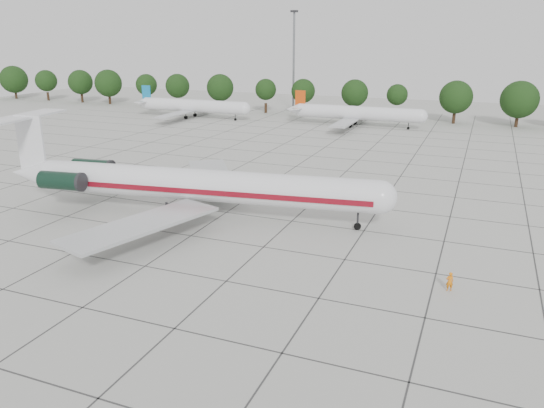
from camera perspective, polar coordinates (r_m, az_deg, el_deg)
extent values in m
plane|color=#B8B7B0|center=(51.11, -0.92, -4.65)|extent=(260.00, 260.00, 0.00)
cube|color=#383838|center=(64.36, 4.26, 0.09)|extent=(170.00, 170.00, 0.02)
cylinder|color=silver|center=(58.71, -7.43, 2.03)|extent=(38.38, 8.89, 3.51)
sphere|color=silver|center=(54.95, 11.54, 0.72)|extent=(3.51, 3.51, 3.51)
cone|color=silver|center=(69.46, -24.49, 3.02)|extent=(5.76, 4.22, 3.51)
cube|color=maroon|center=(60.38, -6.82, 2.23)|extent=(36.84, 5.33, 0.58)
cube|color=maroon|center=(57.20, -8.05, 1.30)|extent=(36.84, 5.33, 0.58)
cube|color=#B7BABC|center=(68.63, -6.61, 3.12)|extent=(12.81, 16.03, 0.32)
cube|color=#B7BABC|center=(51.92, -13.88, -2.13)|extent=(9.31, 16.68, 0.32)
cube|color=black|center=(67.61, -19.02, 3.57)|extent=(2.51, 1.70, 0.27)
cylinder|color=black|center=(68.21, -18.69, 3.72)|extent=(5.34, 2.72, 2.02)
cube|color=black|center=(63.78, -21.28, 2.51)|extent=(2.51, 1.70, 0.27)
cylinder|color=black|center=(63.19, -21.66, 2.33)|extent=(5.34, 2.72, 2.02)
cube|color=silver|center=(68.39, -24.53, 6.02)|extent=(3.41, 0.78, 6.38)
cube|color=silver|center=(68.39, -25.35, 8.46)|extent=(4.96, 13.08, 0.23)
cylinder|color=black|center=(55.89, 9.20, -1.78)|extent=(0.24, 0.24, 2.02)
cylinder|color=black|center=(56.11, 9.17, -2.40)|extent=(0.78, 0.40, 0.74)
cylinder|color=black|center=(62.98, -9.16, 0.82)|extent=(0.29, 0.29, 1.91)
cylinder|color=black|center=(63.23, -9.12, 0.08)|extent=(1.14, 0.78, 1.06)
cylinder|color=black|center=(58.18, -11.24, -0.72)|extent=(0.29, 0.29, 1.91)
cylinder|color=black|center=(58.45, -11.19, -1.51)|extent=(1.14, 0.78, 1.06)
imported|color=orange|center=(44.75, 18.57, -7.91)|extent=(0.68, 0.56, 1.61)
cylinder|color=silver|center=(132.52, -8.43, 10.42)|extent=(27.20, 3.00, 3.00)
cube|color=#B7BABC|center=(133.18, -8.79, 9.92)|extent=(3.50, 27.20, 0.25)
cube|color=#0C70A7|center=(139.45, -13.37, 11.57)|extent=(2.40, 0.25, 3.60)
cylinder|color=black|center=(135.25, -8.28, 9.46)|extent=(0.80, 0.45, 0.80)
cylinder|color=black|center=(131.51, -9.25, 9.18)|extent=(0.80, 0.45, 0.80)
cylinder|color=silver|center=(120.27, 9.19, 9.65)|extent=(27.20, 3.00, 3.00)
cube|color=#B7BABC|center=(120.66, 8.70, 9.13)|extent=(3.50, 27.20, 0.25)
cube|color=#C7400B|center=(123.59, 3.06, 11.28)|extent=(2.40, 0.25, 3.60)
cylinder|color=black|center=(122.99, 8.91, 8.62)|extent=(0.80, 0.45, 0.80)
cylinder|color=black|center=(118.76, 8.41, 8.32)|extent=(0.80, 0.45, 0.80)
cylinder|color=#332114|center=(190.77, -25.83, 10.54)|extent=(0.70, 0.70, 2.50)
sphere|color=black|center=(190.37, -26.02, 11.95)|extent=(8.44, 8.44, 8.44)
cylinder|color=#332114|center=(181.33, -22.94, 10.61)|extent=(0.70, 0.70, 2.50)
sphere|color=black|center=(180.91, -23.12, 12.10)|extent=(6.44, 6.44, 6.44)
cylinder|color=#332114|center=(172.38, -19.75, 10.66)|extent=(0.70, 0.70, 2.50)
sphere|color=black|center=(171.94, -19.91, 12.23)|extent=(7.14, 7.14, 7.14)
cylinder|color=#332114|center=(165.85, -17.05, 10.68)|extent=(0.70, 0.70, 2.50)
sphere|color=black|center=(165.39, -17.20, 12.31)|extent=(7.79, 7.79, 7.79)
cylinder|color=#332114|center=(157.98, -13.24, 10.67)|extent=(0.70, 0.70, 2.50)
sphere|color=black|center=(157.50, -13.36, 12.38)|extent=(5.94, 5.94, 5.94)
cylinder|color=#332114|center=(152.40, -10.03, 10.62)|extent=(0.70, 0.70, 2.50)
sphere|color=black|center=(151.91, -10.13, 12.39)|extent=(6.57, 6.57, 6.57)
cylinder|color=#332114|center=(145.92, -5.54, 10.49)|extent=(0.70, 0.70, 2.50)
sphere|color=black|center=(145.41, -5.60, 12.35)|extent=(7.15, 7.15, 7.15)
cylinder|color=#332114|center=(140.39, -0.67, 10.29)|extent=(0.70, 0.70, 2.50)
sphere|color=black|center=(139.85, -0.68, 12.22)|extent=(5.43, 5.43, 5.43)
cylinder|color=#332114|center=(136.83, 3.33, 10.07)|extent=(0.70, 0.70, 2.50)
sphere|color=black|center=(136.28, 3.37, 12.05)|extent=(5.99, 5.99, 5.99)
cylinder|color=#332114|center=(133.25, 8.79, 9.68)|extent=(0.70, 0.70, 2.50)
sphere|color=black|center=(132.69, 8.89, 11.71)|extent=(6.50, 6.50, 6.50)
cylinder|color=#332114|center=(131.33, 13.17, 9.31)|extent=(0.70, 0.70, 2.50)
sphere|color=black|center=(130.75, 13.32, 11.37)|extent=(4.93, 4.93, 4.93)
cylinder|color=#332114|center=(129.98, 18.97, 8.74)|extent=(0.70, 0.70, 2.50)
sphere|color=black|center=(129.40, 19.18, 10.81)|extent=(7.40, 7.40, 7.40)
cylinder|color=#332114|center=(129.97, 24.81, 8.07)|extent=(0.70, 0.70, 2.50)
sphere|color=black|center=(129.39, 25.08, 10.14)|extent=(8.08, 8.08, 8.08)
cylinder|color=slate|center=(144.08, 2.35, 14.96)|extent=(0.56, 0.56, 25.00)
cube|color=black|center=(144.02, 2.41, 20.01)|extent=(1.60, 1.60, 0.50)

